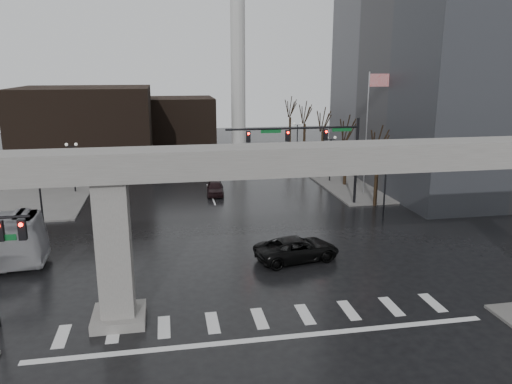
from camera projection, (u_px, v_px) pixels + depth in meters
ground at (256, 309)px, 26.37m from camera, size 160.00×160.00×0.00m
sidewalk_ne at (401, 164)px, 65.26m from camera, size 28.00×36.00×0.15m
elevated_guideway at (281, 182)px, 24.91m from camera, size 48.00×2.60×8.70m
building_far_left at (86, 128)px, 62.72m from camera, size 16.00×14.00×10.00m
building_far_mid at (180, 125)px, 74.61m from camera, size 10.00×10.00×8.00m
smokestack at (238, 60)px, 68.01m from camera, size 3.60×3.60×30.00m
signal_mast_arm at (317, 143)px, 44.45m from camera, size 12.12×0.43×8.00m
signal_left_pole at (1, 249)px, 23.69m from camera, size 2.30×0.30×6.00m
flagpole_assembly at (370, 119)px, 48.20m from camera, size 2.06×0.12×12.00m
lamp_right_0 at (385, 178)px, 41.25m from camera, size 1.22×0.32×5.11m
lamp_right_1 at (331, 151)px, 54.59m from camera, size 1.22×0.32×5.11m
lamp_right_2 at (297, 134)px, 67.94m from camera, size 1.22×0.32×5.11m
lamp_left_0 at (40, 193)px, 36.49m from camera, size 1.22×0.32×5.11m
lamp_left_1 at (73, 159)px, 49.84m from camera, size 1.22×0.32×5.11m
lamp_left_2 at (91, 139)px, 63.18m from camera, size 1.22×0.32×5.11m
tree_right_0 at (377, 176)px, 45.42m from camera, size 1.09×1.58×7.50m
tree_right_1 at (346, 160)px, 53.04m from camera, size 1.09×1.61×7.67m
tree_right_2 at (323, 147)px, 60.65m from camera, size 1.10×1.63×7.85m
tree_right_3 at (305, 138)px, 68.26m from camera, size 1.11×1.66×8.02m
tree_right_4 at (290, 130)px, 75.87m from camera, size 1.12×1.69×8.19m
pickup_truck at (297, 249)px, 32.90m from camera, size 6.01×3.59×1.57m
far_car at (215, 188)px, 49.75m from camera, size 1.97×4.18×1.38m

